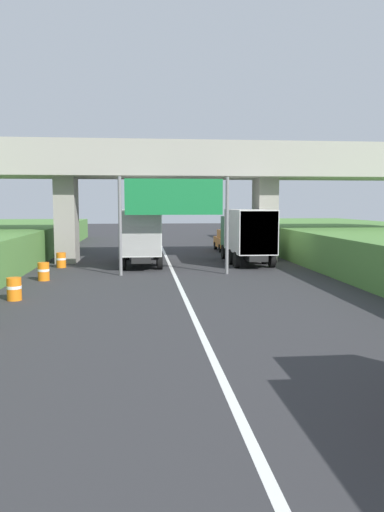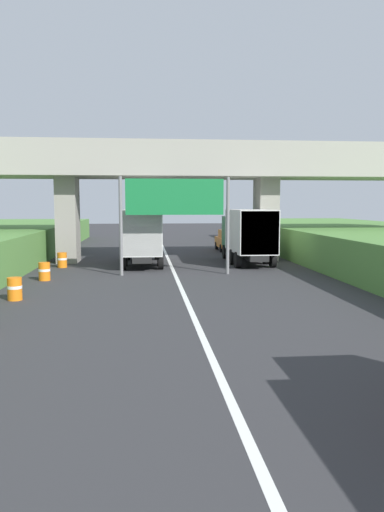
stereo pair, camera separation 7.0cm
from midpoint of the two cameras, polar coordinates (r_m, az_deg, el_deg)
lane_centre_stripe at (r=25.71m, az=-1.84°, el=-2.36°), size 0.20×96.63×0.01m
overpass_bridge at (r=32.57m, az=-2.70°, el=9.64°), size 40.00×4.80×7.71m
overhead_highway_sign at (r=25.97m, az=-1.95°, el=6.20°), size 5.88×0.18×5.21m
truck_white at (r=30.54m, az=-5.78°, el=2.58°), size 2.44×7.30×3.44m
truck_green at (r=31.38m, az=6.56°, el=2.67°), size 2.44×7.30×3.44m
car_orange at (r=39.79m, az=4.40°, el=1.84°), size 1.86×4.10×1.72m
construction_barrel_3 at (r=20.45m, az=-19.92°, el=-3.61°), size 0.57×0.57×0.90m
construction_barrel_4 at (r=25.27m, az=-16.79°, el=-1.72°), size 0.57×0.57×0.90m
construction_barrel_5 at (r=30.16m, az=-14.87°, el=-0.44°), size 0.57×0.57×0.90m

